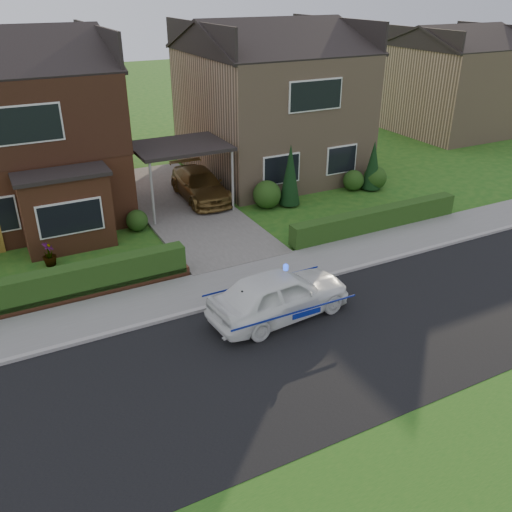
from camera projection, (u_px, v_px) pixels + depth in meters
ground at (328, 344)px, 14.46m from camera, size 120.00×120.00×0.00m
road at (328, 344)px, 14.46m from camera, size 60.00×6.00×0.02m
kerb at (273, 290)px, 16.85m from camera, size 60.00×0.16×0.12m
sidewalk at (258, 276)px, 17.69m from camera, size 60.00×2.00×0.10m
grass_verge at (474, 480)px, 10.50m from camera, size 60.00×4.00×0.01m
driveway at (183, 207)px, 23.16m from camera, size 3.80×12.00×0.12m
house_left at (14, 119)px, 21.40m from camera, size 7.50×9.53×7.25m
house_right at (270, 97)px, 26.29m from camera, size 7.50×8.06×7.25m
carport_link at (180, 148)px, 21.95m from camera, size 3.80×3.00×2.77m
dwarf_wall at (68, 298)px, 16.21m from camera, size 7.70×0.25×0.36m
hedge_left at (68, 301)px, 16.41m from camera, size 7.50×0.55×0.90m
hedge_right at (375, 231)px, 21.08m from camera, size 7.50×0.55×0.80m
shrub_left_mid at (96, 225)px, 19.90m from camera, size 1.32×1.32×1.32m
shrub_left_near at (137, 221)px, 20.90m from camera, size 0.84×0.84×0.84m
shrub_right_near at (267, 195)px, 22.96m from camera, size 1.20×1.20×1.20m
shrub_right_mid at (353, 180)px, 24.98m from camera, size 0.96×0.96×0.96m
shrub_right_far at (375, 178)px, 25.12m from camera, size 1.08×1.08×1.08m
conifer_a at (290, 177)px, 22.89m from camera, size 0.90×0.90×2.60m
conifer_b at (373, 167)px, 24.79m from camera, size 0.90×0.90×2.20m
neighbour_right at (451, 90)px, 34.18m from camera, size 6.50×7.00×5.20m
police_car at (279, 295)px, 15.35m from camera, size 3.87×4.34×1.60m
driveway_car at (200, 185)px, 23.66m from camera, size 1.93×4.34×1.24m
potted_plant_c at (49, 255)px, 18.28m from camera, size 0.56×0.56×0.83m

